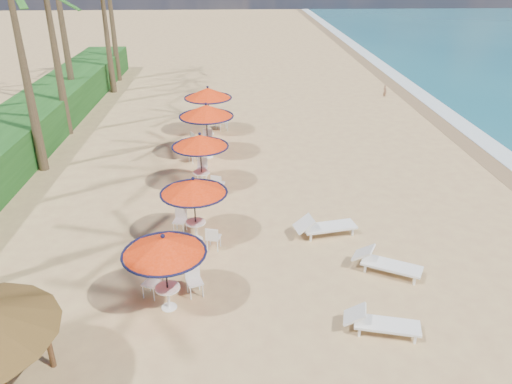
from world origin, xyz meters
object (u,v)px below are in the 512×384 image
station_1 (194,192)px  lounger_near (379,322)px  station_3 (205,117)px  lounger_far (323,226)px  station_2 (201,146)px  lounger_mid (385,262)px  station_0 (165,251)px  station_4 (209,97)px

station_1 → lounger_near: 6.90m
station_3 → station_1: bearing=-90.1°
lounger_near → lounger_far: (-0.59, 4.81, 0.04)m
station_2 → lounger_mid: bearing=-47.9°
station_3 → lounger_mid: (5.67, -9.70, -1.56)m
lounger_near → station_3: bearing=125.0°
station_1 → lounger_mid: 6.23m
station_2 → lounger_far: 6.01m
lounger_mid → station_1: bearing=-172.5°
station_3 → lounger_far: (4.22, -7.47, -1.55)m
station_1 → lounger_near: size_ratio=1.15×
lounger_far → station_3: bearing=108.0°
lounger_near → lounger_mid: 2.72m
station_0 → lounger_mid: station_0 is taller
lounger_near → station_1: bearing=149.2°
station_3 → lounger_near: size_ratio=1.32×
station_2 → lounger_mid: 8.57m
station_0 → station_4: station_4 is taller
station_0 → station_1: station_0 is taller
lounger_near → lounger_far: size_ratio=0.90×
station_2 → station_4: size_ratio=0.92×
station_1 → lounger_near: bearing=-44.5°
lounger_mid → lounger_far: size_ratio=0.95×
station_4 → lounger_far: 11.69m
station_3 → station_2: bearing=-89.9°
station_1 → lounger_mid: bearing=-20.7°
station_3 → station_4: bearing=89.1°
station_0 → station_4: 14.36m
station_0 → station_4: size_ratio=0.89×
station_3 → lounger_far: station_3 is taller
station_1 → station_3: 7.55m
station_0 → station_3: (0.51, 11.02, 0.16)m
station_2 → station_4: (0.04, 6.77, 0.16)m
station_1 → station_0: bearing=-98.3°
station_4 → station_3: bearing=-90.9°
station_4 → lounger_near: station_4 is taller
station_4 → lounger_near: 16.40m
station_4 → lounger_near: bearing=-73.1°
lounger_near → station_4: bearing=120.6°
station_2 → lounger_near: (4.80, -8.85, -1.47)m
station_1 → station_2: 4.11m
lounger_near → station_0: bearing=-179.7°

